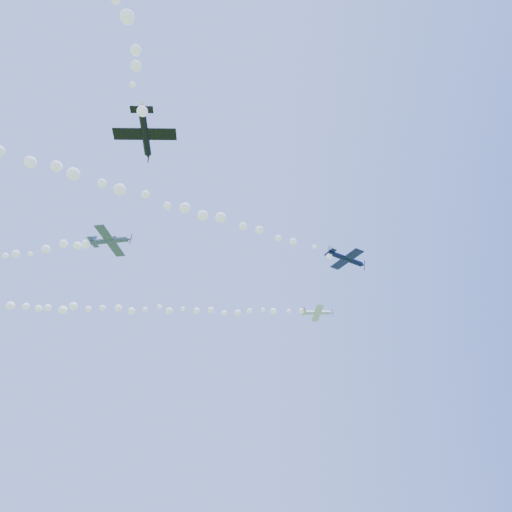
{
  "coord_description": "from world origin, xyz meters",
  "views": [
    {
      "loc": [
        1.06,
        -57.02,
        2.0
      ],
      "look_at": [
        4.47,
        -7.18,
        45.87
      ],
      "focal_mm": 30.0,
      "sensor_mm": 36.0,
      "label": 1
    }
  ],
  "objects": [
    {
      "name": "plane_grey",
      "position": [
        -17.05,
        -10.41,
        44.72
      ],
      "size": [
        6.84,
        7.24,
        2.45
      ],
      "rotation": [
        0.05,
        0.06,
        -0.26
      ],
      "color": "#3D4959"
    },
    {
      "name": "plane_black",
      "position": [
        -8.61,
        -31.75,
        40.29
      ],
      "size": [
        6.38,
        6.09,
        2.41
      ],
      "rotation": [
        -0.07,
        0.1,
        1.55
      ],
      "color": "black"
    },
    {
      "name": "plane_white",
      "position": [
        18.03,
        13.08,
        49.43
      ],
      "size": [
        6.57,
        6.8,
        1.81
      ],
      "rotation": [
        0.09,
        -0.03,
        -0.02
      ],
      "color": "silver"
    },
    {
      "name": "smoke_trail_navy",
      "position": [
        -24.13,
        -22.17,
        46.54
      ],
      "size": [
        82.39,
        31.59,
        2.83
      ],
      "primitive_type": null,
      "color": "white"
    },
    {
      "name": "plane_navy",
      "position": [
        19.01,
        -6.52,
        46.73
      ],
      "size": [
        7.06,
        7.4,
        2.65
      ],
      "rotation": [
        0.26,
        0.07,
        0.35
      ],
      "color": "#0B1133"
    },
    {
      "name": "smoke_trail_white",
      "position": [
        -25.15,
        13.97,
        49.12
      ],
      "size": [
        82.47,
        4.03,
        2.8
      ],
      "primitive_type": null,
      "color": "white"
    }
  ]
}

